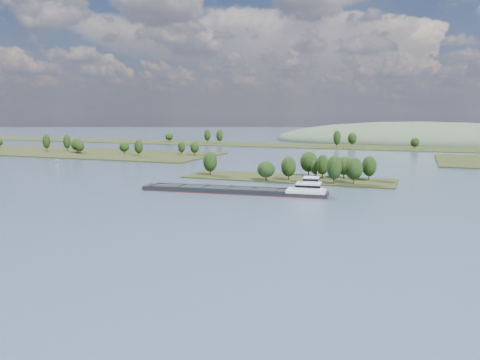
% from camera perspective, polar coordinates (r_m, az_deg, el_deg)
% --- Properties ---
extents(ground, '(1800.00, 1800.00, 0.00)m').
position_cam_1_polar(ground, '(170.01, 0.61, -2.55)').
color(ground, '#324257').
rests_on(ground, ground).
extents(tree_island, '(100.00, 32.05, 13.82)m').
position_cam_1_polar(tree_island, '(223.58, 7.34, 1.04)').
color(tree_island, '#252C13').
rests_on(tree_island, ground).
extents(left_bank, '(300.00, 80.00, 15.40)m').
position_cam_1_polar(left_bank, '(414.07, -23.23, 3.31)').
color(left_bank, '#252C13').
rests_on(left_bank, ground).
extents(back_shoreline, '(900.00, 60.00, 16.81)m').
position_cam_1_polar(back_shoreline, '(440.39, 14.28, 3.96)').
color(back_shoreline, '#252C13').
rests_on(back_shoreline, ground).
extents(hill_west, '(320.00, 160.00, 44.00)m').
position_cam_1_polar(hill_west, '(537.71, 21.06, 4.32)').
color(hill_west, '#3D5037').
rests_on(hill_west, ground).
extents(cargo_barge, '(75.89, 17.02, 10.19)m').
position_cam_1_polar(cargo_barge, '(185.47, 0.74, -1.24)').
color(cargo_barge, black).
rests_on(cargo_barge, ground).
extents(motorboat, '(5.64, 4.87, 2.11)m').
position_cam_1_polar(motorboat, '(319.50, -21.44, 2.16)').
color(motorboat, silver).
rests_on(motorboat, ground).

